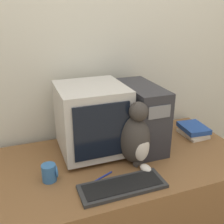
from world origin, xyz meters
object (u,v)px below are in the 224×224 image
object	(u,v)px
mug	(50,173)
keyboard	(122,186)
book_stack	(193,130)
pen	(101,178)
cat	(135,137)
crt_monitor	(92,119)
computer_tower	(141,116)

from	to	relation	value
mug	keyboard	bearing A→B (deg)	-29.85
book_stack	mug	bearing A→B (deg)	-170.23
pen	cat	bearing A→B (deg)	21.10
crt_monitor	keyboard	world-z (taller)	crt_monitor
pen	mug	world-z (taller)	mug
crt_monitor	book_stack	distance (m)	0.73
keyboard	mug	xyz separation A→B (m)	(-0.32, 0.19, 0.04)
crt_monitor	cat	bearing A→B (deg)	-46.57
crt_monitor	computer_tower	distance (m)	0.31
computer_tower	book_stack	xyz separation A→B (m)	(0.40, -0.01, -0.16)
cat	pen	bearing A→B (deg)	-168.60
cat	pen	size ratio (longest dim) A/B	2.56
cat	crt_monitor	bearing A→B (deg)	123.72
computer_tower	cat	bearing A→B (deg)	-124.29
keyboard	cat	distance (m)	0.29
pen	book_stack	bearing A→B (deg)	18.41
book_stack	pen	bearing A→B (deg)	-161.59
keyboard	cat	world-z (taller)	cat
crt_monitor	computer_tower	world-z (taller)	crt_monitor
cat	book_stack	xyz separation A→B (m)	(0.52, 0.16, -0.12)
keyboard	cat	size ratio (longest dim) A/B	1.14
cat	pen	world-z (taller)	cat
book_stack	mug	distance (m)	1.01
cat	mug	world-z (taller)	cat
crt_monitor	mug	distance (m)	0.39
crt_monitor	keyboard	bearing A→B (deg)	-84.92
crt_monitor	book_stack	bearing A→B (deg)	-3.11
computer_tower	mug	world-z (taller)	computer_tower
cat	book_stack	size ratio (longest dim) A/B	1.79
pen	mug	size ratio (longest dim) A/B	1.61
crt_monitor	pen	bearing A→B (deg)	-98.41
computer_tower	pen	xyz separation A→B (m)	(-0.35, -0.26, -0.19)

